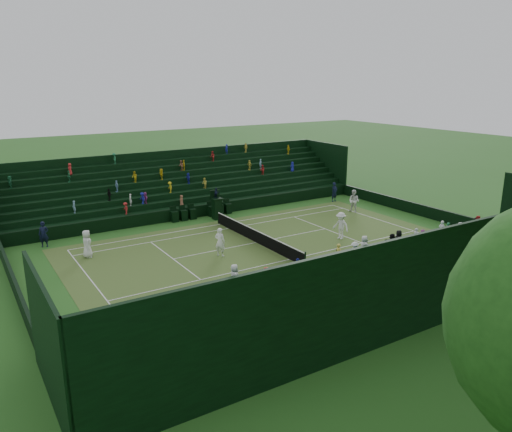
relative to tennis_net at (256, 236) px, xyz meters
The scene contains 17 objects.
ground 0.53m from the tennis_net, ahead, with size 160.00×160.00×0.00m, color #2A5F1E.
court_surface 0.52m from the tennis_net, ahead, with size 12.97×26.77×0.01m, color #2D6923.
perimeter_wall_north 15.89m from the tennis_net, 90.00° to the left, with size 17.17×0.20×1.00m, color black.
perimeter_wall_south 15.89m from the tennis_net, 90.00° to the right, with size 17.17×0.20×1.00m, color black.
perimeter_wall_east 8.49m from the tennis_net, ahead, with size 0.20×31.77×1.00m, color black.
perimeter_wall_west 8.49m from the tennis_net, behind, with size 0.20×31.77×1.00m, color black.
north_grandstand 12.70m from the tennis_net, ahead, with size 6.60×32.00×4.90m.
south_grandstand 12.70m from the tennis_net, behind, with size 6.60×32.00×4.90m.
tennis_net is the anchor object (origin of this frame).
umpire_chair 7.11m from the tennis_net, behind, with size 0.86×0.86×2.70m.
courtside_chairs 8.20m from the tennis_net, behind, with size 0.58×5.55×1.26m.
player_near_west 11.52m from the tennis_net, 106.83° to the right, with size 0.91×0.59×1.87m, color white.
player_near_east 3.70m from the tennis_net, 72.48° to the right, with size 0.72×0.47×1.96m, color white.
player_far_west 12.11m from the tennis_net, 102.57° to the left, with size 0.98×0.76×2.01m, color white.
player_far_east 6.32m from the tennis_net, 66.80° to the left, with size 1.30×0.75×2.01m, color white.
line_judge_north 14.58m from the tennis_net, 116.99° to the left, with size 0.68×0.45×1.86m, color black.
line_judge_south 14.88m from the tennis_net, 118.64° to the right, with size 0.66×0.44×1.82m, color black.
Camera 1 is at (28.90, -18.05, 11.43)m, focal length 35.00 mm.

